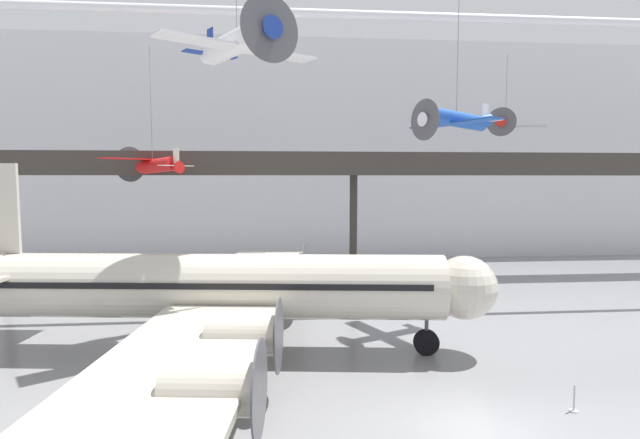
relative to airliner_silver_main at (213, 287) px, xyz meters
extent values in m
plane|color=gray|center=(10.33, -8.84, -3.45)|extent=(260.00, 260.00, 0.00)
cube|color=silver|center=(10.33, 30.64, 8.63)|extent=(140.00, 3.00, 24.17)
cube|color=#38332D|center=(10.33, 18.21, 6.29)|extent=(110.00, 3.20, 0.90)
cube|color=#38332D|center=(10.33, 16.67, 7.29)|extent=(110.00, 0.12, 1.10)
cylinder|color=#38332D|center=(-19.92, 19.17, 1.19)|extent=(0.70, 0.70, 9.29)
cylinder|color=#38332D|center=(10.33, 19.17, 1.19)|extent=(0.70, 0.70, 9.29)
cylinder|color=silver|center=(10.33, 8.78, 16.64)|extent=(120.00, 0.60, 0.60)
cylinder|color=beige|center=(0.11, -0.01, 0.07)|extent=(23.56, 6.07, 3.31)
sphere|color=beige|center=(12.76, -1.54, 0.07)|extent=(3.24, 3.24, 3.24)
cube|color=black|center=(0.11, -0.01, 0.40)|extent=(21.95, 5.94, 0.30)
cube|color=beige|center=(2.01, 8.94, -0.68)|extent=(7.17, 15.46, 0.28)
cube|color=beige|center=(-0.17, -9.16, -0.68)|extent=(7.17, 15.46, 0.28)
cylinder|color=beige|center=(3.23, 5.48, -0.63)|extent=(2.88, 1.90, 1.59)
cylinder|color=#4C4C51|center=(4.71, 5.31, -0.63)|extent=(0.42, 3.00, 3.02)
cylinder|color=beige|center=(3.84, 10.52, -0.63)|extent=(2.88, 1.90, 1.59)
cylinder|color=#4C4C51|center=(5.32, 10.34, -0.63)|extent=(0.42, 3.00, 3.02)
cylinder|color=beige|center=(1.84, -6.09, -0.63)|extent=(2.88, 1.90, 1.59)
cylinder|color=#4C4C51|center=(3.32, -6.27, -0.63)|extent=(0.42, 3.00, 3.02)
cylinder|color=beige|center=(1.23, -11.13, -0.63)|extent=(2.88, 1.90, 1.59)
cylinder|color=#4C4C51|center=(2.72, -11.31, -0.63)|extent=(0.42, 3.00, 3.02)
cube|color=beige|center=(-11.05, 1.33, 0.73)|extent=(3.99, 8.89, 0.20)
cylinder|color=#4C4C51|center=(10.88, -1.31, -2.19)|extent=(0.20, 0.20, 1.21)
cylinder|color=black|center=(10.88, -1.31, -2.80)|extent=(1.34, 0.53, 1.30)
cylinder|color=#4C4C51|center=(0.70, 2.58, -2.19)|extent=(0.20, 0.20, 1.21)
cylinder|color=black|center=(0.70, 2.58, -2.80)|extent=(1.34, 0.53, 1.30)
cylinder|color=#4C4C51|center=(0.07, -2.67, -2.19)|extent=(0.20, 0.20, 1.21)
cylinder|color=black|center=(0.07, -2.67, -2.80)|extent=(1.34, 0.53, 1.30)
cylinder|color=#1E4CAD|center=(14.08, 3.75, 9.11)|extent=(4.44, 2.70, 1.22)
cone|color=white|center=(11.98, 2.79, 8.95)|extent=(1.01, 1.05, 0.82)
cylinder|color=#4C4C51|center=(11.83, 2.72, 8.94)|extent=(1.03, 2.18, 2.38)
cone|color=#1E4CAD|center=(16.04, 4.65, 9.27)|extent=(1.45, 1.22, 0.86)
cube|color=#1E4CAD|center=(13.83, 3.64, 8.84)|extent=(3.76, 6.52, 0.10)
cube|color=white|center=(16.28, 4.76, 9.66)|extent=(0.51, 0.28, 1.10)
cube|color=white|center=(16.28, 4.76, 9.11)|extent=(1.48, 2.39, 0.06)
cylinder|color=slate|center=(14.08, 3.75, 12.92)|extent=(0.04, 0.04, 6.69)
cylinder|color=red|center=(-6.67, 16.07, 6.55)|extent=(4.93, 4.52, 1.49)
cone|color=silver|center=(-8.84, 17.97, 6.74)|extent=(1.36, 1.37, 1.03)
cylinder|color=#4C4C51|center=(-8.99, 18.10, 6.75)|extent=(1.98, 2.26, 2.96)
cone|color=red|center=(-4.65, 14.30, 6.38)|extent=(1.79, 1.74, 1.06)
cube|color=red|center=(-6.92, 16.29, 7.09)|extent=(6.49, 7.14, 0.10)
cube|color=silver|center=(-4.40, 14.08, 7.24)|extent=(0.54, 0.49, 1.37)
cube|color=silver|center=(-4.40, 14.08, 6.55)|extent=(2.46, 2.67, 0.06)
cylinder|color=slate|center=(-6.67, 16.07, 11.63)|extent=(0.04, 0.04, 9.01)
cylinder|color=silver|center=(1.25, 2.00, 12.84)|extent=(4.27, 5.78, 1.35)
cone|color=navy|center=(2.92, -0.68, 12.78)|extent=(1.48, 1.44, 1.12)
cylinder|color=#4C4C51|center=(3.04, -0.87, 12.78)|extent=(2.77, 1.76, 3.25)
cone|color=silver|center=(-0.31, 4.49, 12.89)|extent=(1.77, 1.95, 1.09)
cube|color=silver|center=(1.44, 1.68, 12.46)|extent=(8.50, 6.08, 0.10)
cube|color=navy|center=(-0.51, 4.80, 13.59)|extent=(0.44, 0.65, 1.50)
cube|color=navy|center=(-0.51, 4.80, 12.84)|extent=(3.14, 2.35, 0.06)
cylinder|color=slate|center=(1.25, 2.00, 14.90)|extent=(0.04, 0.04, 2.87)
cylinder|color=silver|center=(23.49, 17.15, 10.33)|extent=(3.17, 4.26, 0.99)
cone|color=red|center=(22.24, 15.18, 10.29)|extent=(1.10, 1.07, 0.83)
cylinder|color=#4C4C51|center=(22.15, 15.04, 10.29)|extent=(2.04, 1.32, 2.40)
cone|color=silver|center=(24.66, 18.98, 10.36)|extent=(1.31, 1.44, 0.80)
cube|color=silver|center=(23.35, 16.92, 10.05)|extent=(6.25, 4.53, 0.10)
cube|color=red|center=(24.80, 19.21, 10.88)|extent=(0.34, 0.49, 1.11)
cube|color=red|center=(24.80, 19.21, 10.33)|extent=(2.31, 1.74, 0.06)
cylinder|color=slate|center=(23.49, 17.15, 13.55)|extent=(0.04, 0.04, 5.53)
cylinder|color=#B2B5BA|center=(14.73, -7.91, -3.43)|extent=(0.36, 0.36, 0.04)
cylinder|color=#B2B5BA|center=(14.73, -7.91, -2.94)|extent=(0.07, 0.07, 0.95)
sphere|color=#B2B5BA|center=(14.73, -7.91, -2.42)|extent=(0.10, 0.10, 0.10)
camera|label=1|loc=(3.21, -25.63, 5.60)|focal=28.00mm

